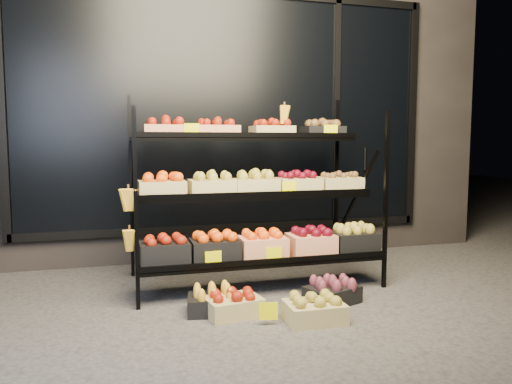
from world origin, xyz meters
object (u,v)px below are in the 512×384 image
object	(u,v)px
floor_crate_midleft	(213,301)
floor_crate_midright	(314,308)
display_rack	(255,195)
floor_crate_left	(233,303)

from	to	relation	value
floor_crate_midleft	floor_crate_midright	world-z (taller)	floor_crate_midright
display_rack	floor_crate_midright	distance (m)	1.24
floor_crate_midleft	display_rack	bearing A→B (deg)	62.25
floor_crate_midleft	floor_crate_midright	size ratio (longest dim) A/B	1.01
floor_crate_midleft	floor_crate_midright	bearing A→B (deg)	-20.33
display_rack	floor_crate_left	bearing A→B (deg)	-116.62
display_rack	floor_crate_midright	xyz separation A→B (m)	(0.14, -1.02, -0.69)
display_rack	floor_crate_left	world-z (taller)	display_rack
floor_crate_left	floor_crate_midleft	size ratio (longest dim) A/B	1.04
floor_crate_midleft	floor_crate_midright	xyz separation A→B (m)	(0.64, -0.37, 0.00)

